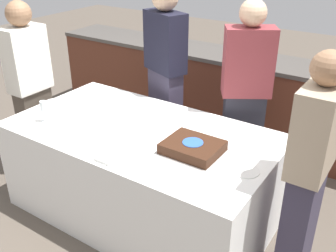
# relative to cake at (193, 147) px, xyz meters

# --- Properties ---
(ground_plane) EXTENTS (14.00, 14.00, 0.00)m
(ground_plane) POSITION_rel_cake_xyz_m (-0.48, 0.07, -0.79)
(ground_plane) COLOR brown
(back_counter) EXTENTS (4.40, 0.58, 0.92)m
(back_counter) POSITION_rel_cake_xyz_m (-0.48, 1.69, -0.33)
(back_counter) COLOR #5B2D1E
(back_counter) RESTS_ON ground_plane
(dining_table) EXTENTS (2.00, 1.09, 0.75)m
(dining_table) POSITION_rel_cake_xyz_m (-0.48, 0.07, -0.41)
(dining_table) COLOR white
(dining_table) RESTS_ON ground_plane
(cake) EXTENTS (0.41, 0.34, 0.08)m
(cake) POSITION_rel_cake_xyz_m (0.00, 0.00, 0.00)
(cake) COLOR #B7B2AD
(cake) RESTS_ON dining_table
(plate_stack) EXTENTS (0.23, 0.23, 0.04)m
(plate_stack) POSITION_rel_cake_xyz_m (-1.31, -0.00, -0.02)
(plate_stack) COLOR white
(plate_stack) RESTS_ON dining_table
(wine_glass) EXTENTS (0.07, 0.07, 0.17)m
(wine_glass) POSITION_rel_cake_xyz_m (-1.18, -0.23, 0.08)
(wine_glass) COLOR white
(wine_glass) RESTS_ON dining_table
(side_plate_near_cake) EXTENTS (0.18, 0.18, 0.00)m
(side_plate_near_cake) POSITION_rel_cake_xyz_m (-0.08, 0.31, -0.03)
(side_plate_near_cake) COLOR white
(side_plate_near_cake) RESTS_ON dining_table
(side_plate_right_edge) EXTENTS (0.18, 0.18, 0.00)m
(side_plate_right_edge) POSITION_rel_cake_xyz_m (0.39, -0.01, -0.03)
(side_plate_right_edge) COLOR white
(side_plate_right_edge) RESTS_ON dining_table
(utensil_pile) EXTENTS (0.12, 0.10, 0.02)m
(utensil_pile) POSITION_rel_cake_xyz_m (-0.41, -0.40, -0.03)
(utensil_pile) COLOR white
(utensil_pile) RESTS_ON dining_table
(person_cutting_cake) EXTENTS (0.43, 0.37, 1.64)m
(person_cutting_cake) POSITION_rel_cake_xyz_m (0.00, 0.83, 0.06)
(person_cutting_cake) COLOR #282833
(person_cutting_cake) RESTS_ON ground_plane
(person_seated_left) EXTENTS (0.21, 0.36, 1.57)m
(person_seated_left) POSITION_rel_cake_xyz_m (-1.71, 0.07, 0.03)
(person_seated_left) COLOR #4C4238
(person_seated_left) RESTS_ON ground_plane
(person_seated_right) EXTENTS (0.20, 0.39, 1.55)m
(person_seated_right) POSITION_rel_cake_xyz_m (0.74, 0.07, 0.01)
(person_seated_right) COLOR #383347
(person_seated_right) RESTS_ON ground_plane
(person_standing_back) EXTENTS (0.45, 0.33, 1.69)m
(person_standing_back) POSITION_rel_cake_xyz_m (-0.78, 0.83, 0.10)
(person_standing_back) COLOR #383347
(person_standing_back) RESTS_ON ground_plane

